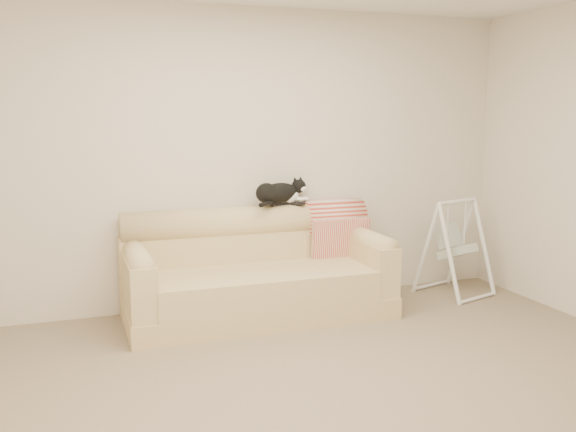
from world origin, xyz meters
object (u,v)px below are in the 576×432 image
object	(u,v)px
remote_b	(296,203)
baby_swing	(455,247)
tuxedo_cat	(280,193)
remote_a	(280,204)
sofa	(256,275)

from	to	relation	value
remote_b	baby_swing	size ratio (longest dim) A/B	0.18
tuxedo_cat	baby_swing	world-z (taller)	tuxedo_cat
tuxedo_cat	baby_swing	bearing A→B (deg)	-8.16
remote_a	baby_swing	bearing A→B (deg)	-8.57
sofa	tuxedo_cat	distance (m)	0.75
sofa	remote_a	bearing A→B (deg)	39.47
tuxedo_cat	baby_swing	size ratio (longest dim) A/B	0.62
remote_b	remote_a	bearing A→B (deg)	172.84
remote_b	baby_swing	xyz separation A→B (m)	(1.51, -0.23, -0.46)
tuxedo_cat	baby_swing	distance (m)	1.77
sofa	remote_a	xyz separation A→B (m)	(0.29, 0.24, 0.56)
remote_a	remote_b	bearing A→B (deg)	-7.16
remote_a	tuxedo_cat	bearing A→B (deg)	-106.41
remote_b	baby_swing	distance (m)	1.60
baby_swing	remote_b	bearing A→B (deg)	171.30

